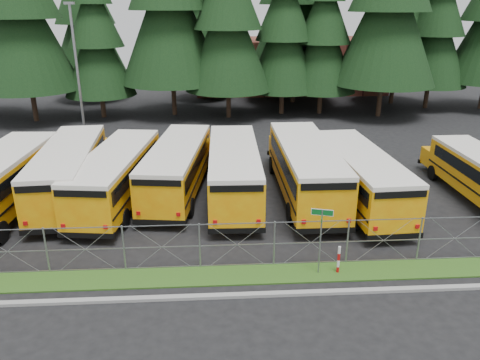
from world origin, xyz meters
The scene contains 25 objects.
ground centered at (0.00, 0.00, 0.00)m, with size 120.00×120.00×0.00m, color black.
curb centered at (0.00, -3.10, 0.06)m, with size 50.00×0.25×0.12m, color gray.
grass_verge centered at (0.00, -1.70, 0.03)m, with size 50.00×1.40×0.06m, color #244915.
chainlink_fence centered at (0.00, -1.00, 1.00)m, with size 44.00×0.10×2.00m, color gray, non-canonical shape.
brick_building centered at (6.00, 40.00, 3.00)m, with size 22.00×10.00×6.00m, color maroon.
bus_0 centered at (-13.97, 5.05, 1.52)m, with size 2.74×11.63×3.05m, color orange, non-canonical shape.
bus_1 centered at (-11.09, 6.77, 1.49)m, with size 2.68×11.35×2.98m, color orange, non-canonical shape.
bus_2 centered at (-8.42, 6.10, 1.44)m, with size 2.59×10.99×2.88m, color orange, non-canonical shape.
bus_3 centered at (-5.32, 7.19, 1.43)m, with size 2.58×10.93×2.86m, color orange, non-canonical shape.
bus_4 centered at (-2.28, 6.29, 1.48)m, with size 2.66×11.27×2.96m, color orange, non-canonical shape.
bus_5 centered at (1.57, 6.23, 1.54)m, with size 2.78×11.76×3.08m, color orange, non-canonical shape.
bus_6 centered at (4.23, 5.21, 1.45)m, with size 2.60×11.03×2.89m, color orange, non-canonical shape.
street_sign centered at (0.69, -1.73, 2.03)m, with size 0.81×0.54×2.81m.
striped_bollard centered at (1.47, -1.75, 0.60)m, with size 0.11×0.11×1.20m, color #B20C0C.
light_standard centered at (-13.18, 18.00, 5.50)m, with size 0.70×0.35×10.14m.
conifer_1 centered at (-19.35, 25.19, 9.77)m, with size 8.83×8.83×19.53m, color black, non-canonical shape.
conifer_2 centered at (-13.52, 26.32, 7.07)m, with size 6.39×6.39×14.14m, color black, non-canonical shape.
conifer_4 centered at (-1.82, 25.59, 8.71)m, with size 7.88×7.88×17.43m, color black, non-canonical shape.
conifer_5 centered at (3.35, 26.88, 7.53)m, with size 6.81×6.81×15.05m, color black, non-canonical shape.
conifer_6 centered at (7.05, 26.73, 7.22)m, with size 6.53×6.53×14.45m, color black, non-canonical shape.
conifer_7 centered at (12.35, 25.18, 10.32)m, with size 9.33×9.33×20.63m, color black, non-canonical shape.
conifer_8 centered at (18.38, 28.47, 7.82)m, with size 7.07×7.07×15.64m, color black, non-canonical shape.
conifer_10 centered at (-16.41, 34.91, 8.84)m, with size 7.99×7.99×17.68m, color black, non-canonical shape.
conifer_11 centered at (-4.25, 34.72, 7.26)m, with size 6.57×6.57×14.53m, color black, non-canonical shape.
conifer_13 centered at (15.76, 31.01, 9.01)m, with size 8.15×8.15×18.03m, color black, non-canonical shape.
Camera 1 is at (-3.40, -17.57, 10.12)m, focal length 35.00 mm.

